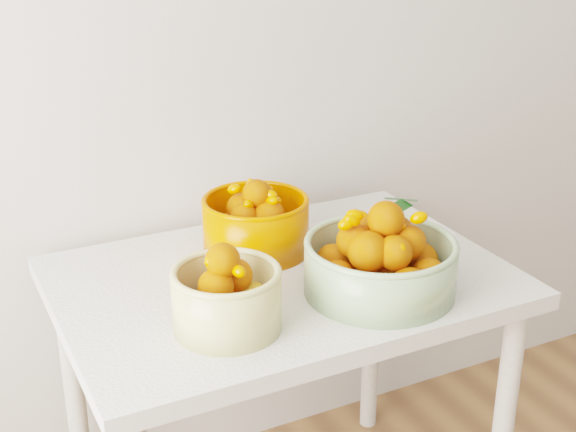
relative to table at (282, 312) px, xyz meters
name	(u,v)px	position (x,y,z in m)	size (l,w,h in m)	color
table	(282,312)	(0.00, 0.00, 0.00)	(1.00, 0.70, 0.75)	silver
bowl_cream	(227,297)	(-0.20, -0.16, 0.17)	(0.27, 0.27, 0.19)	#D0C27B
bowl_green	(380,261)	(0.15, -0.17, 0.17)	(0.43, 0.43, 0.21)	#94B483
bowl_orange	(256,223)	(0.00, 0.14, 0.17)	(0.33, 0.33, 0.18)	#E85400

